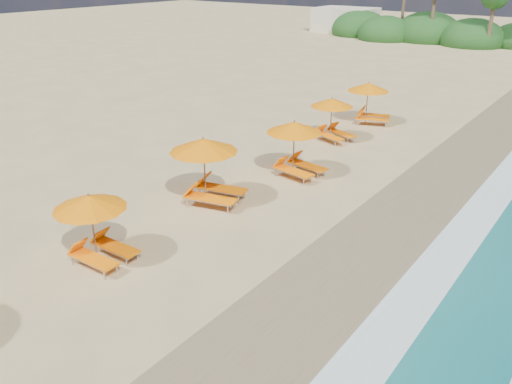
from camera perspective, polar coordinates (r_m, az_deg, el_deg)
name	(u,v)px	position (r m, az deg, el deg)	size (l,w,h in m)	color
ground	(256,226)	(16.53, 0.00, -3.81)	(160.00, 160.00, 0.00)	tan
wet_sand	(372,266)	(14.81, 12.65, -7.99)	(4.00, 160.00, 0.01)	#8D7A54
surf_foam	(472,300)	(14.17, 22.75, -10.94)	(4.00, 160.00, 0.01)	white
station_2	(96,225)	(14.82, -17.21, -3.46)	(2.25, 2.09, 2.04)	olive
station_3	(209,167)	(17.74, -5.18, 2.81)	(2.96, 2.87, 2.38)	olive
station_4	(297,145)	(20.14, 4.56, 5.15)	(2.59, 2.45, 2.21)	olive
station_5	(333,117)	(24.64, 8.54, 8.23)	(2.59, 2.54, 2.04)	olive
station_6	(371,100)	(27.76, 12.52, 9.86)	(2.79, 2.74, 2.17)	olive
treeline	(436,32)	(60.60, 19.21, 16.30)	(25.80, 8.80, 9.74)	#163D14
beach_building	(345,20)	(67.48, 9.82, 18.22)	(7.00, 5.00, 2.80)	beige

